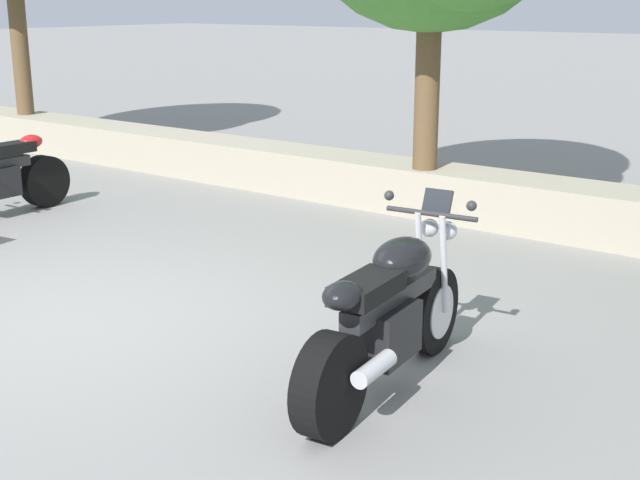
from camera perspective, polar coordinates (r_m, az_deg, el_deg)
The scene contains 3 objects.
ground_plane at distance 7.10m, azimuth -16.19°, elevation -5.09°, with size 120.00×120.00×0.00m, color gray.
stone_wall at distance 10.47m, azimuth 5.07°, elevation 3.65°, with size 36.00×0.80×0.55m, color #A89E89.
motorcycle_black_centre at distance 5.53m, azimuth 4.59°, elevation -5.07°, with size 0.69×2.07×1.18m.
Camera 1 is at (5.42, -3.89, 2.44)m, focal length 48.59 mm.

